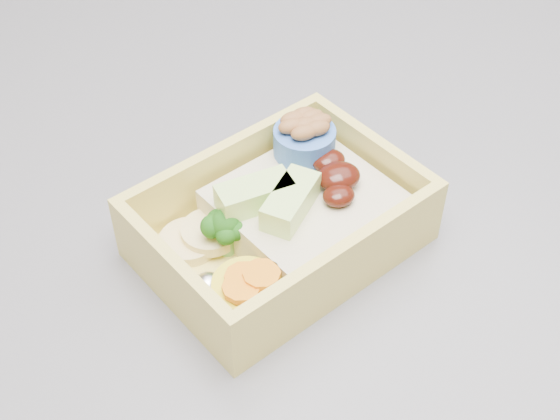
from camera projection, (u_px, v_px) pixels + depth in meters
name	position (u px, v px, depth m)	size (l,w,h in m)	color
bento_box	(285.00, 217.00, 0.49)	(0.20, 0.17, 0.06)	#E1CC5C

